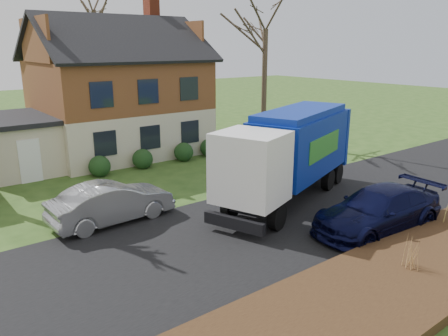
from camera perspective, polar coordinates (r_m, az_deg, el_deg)
ground at (r=15.56m, az=2.19°, el=-8.47°), size 120.00×120.00×0.00m
road at (r=15.56m, az=2.19°, el=-8.44°), size 80.00×7.00×0.02m
mulch_verge at (r=12.37m, az=18.65°, el=-15.42°), size 80.00×3.50×0.30m
main_house at (r=27.07m, az=-14.56°, el=10.27°), size 12.95×8.95×9.26m
garbage_truck at (r=18.42m, az=8.71°, el=2.34°), size 9.05×5.21×3.76m
silver_sedan at (r=16.75m, az=-14.44°, el=-4.39°), size 4.67×1.83×1.51m
navy_wagon at (r=16.42m, az=19.47°, el=-5.19°), size 5.45×2.57×1.54m
tree_front_east at (r=28.93m, az=5.52°, el=20.00°), size 3.79×3.79×10.53m
grass_clump_mid at (r=13.55m, az=23.35°, el=-10.19°), size 0.32×0.27×0.90m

